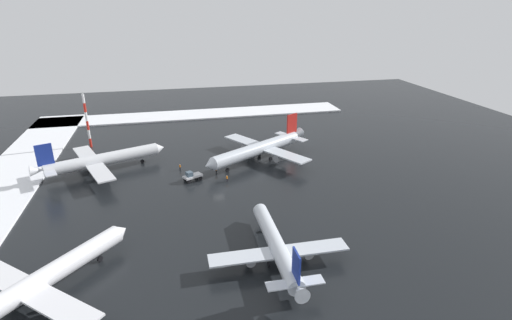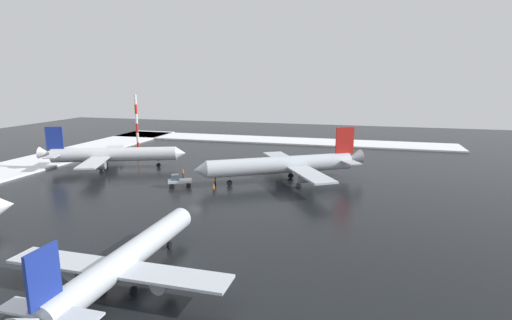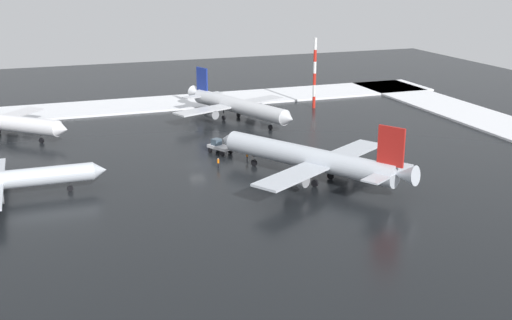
% 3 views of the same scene
% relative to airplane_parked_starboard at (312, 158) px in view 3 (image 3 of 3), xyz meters
% --- Properties ---
extents(ground_plane, '(240.00, 240.00, 0.00)m').
position_rel_airplane_parked_starboard_xyz_m(ground_plane, '(14.95, -13.49, -3.58)').
color(ground_plane, black).
extents(snow_bank_far, '(152.00, 16.00, 0.47)m').
position_rel_airplane_parked_starboard_xyz_m(snow_bank_far, '(14.95, -63.49, -3.35)').
color(snow_bank_far, white).
rests_on(snow_bank_far, ground_plane).
extents(airplane_parked_starboard, '(28.00, 32.69, 10.83)m').
position_rel_airplane_parked_starboard_xyz_m(airplane_parked_starboard, '(0.00, 0.00, 0.00)').
color(airplane_parked_starboard, silver).
rests_on(airplane_parked_starboard, ground_plane).
extents(airplane_foreground_jet, '(28.57, 23.62, 8.51)m').
position_rel_airplane_parked_starboard_xyz_m(airplane_foreground_jet, '(45.31, -7.58, -0.77)').
color(airplane_foreground_jet, silver).
rests_on(airplane_foreground_jet, ground_plane).
extents(airplane_distant_tail, '(27.41, 32.39, 10.03)m').
position_rel_airplane_parked_starboard_xyz_m(airplane_distant_tail, '(-1.35, -41.78, -0.27)').
color(airplane_distant_tail, silver).
rests_on(airplane_distant_tail, ground_plane).
extents(pushback_tug, '(4.04, 5.10, 2.50)m').
position_rel_airplane_parked_starboard_xyz_m(pushback_tug, '(9.37, -19.32, -2.30)').
color(pushback_tug, silver).
rests_on(pushback_tug, ground_plane).
extents(ground_crew_near_tug, '(0.36, 0.36, 1.71)m').
position_rel_airplane_parked_starboard_xyz_m(ground_crew_near_tug, '(2.08, -21.90, -2.61)').
color(ground_crew_near_tug, black).
rests_on(ground_crew_near_tug, ground_plane).
extents(ground_crew_by_nose_gear, '(0.36, 0.36, 1.71)m').
position_rel_airplane_parked_starboard_xyz_m(ground_crew_by_nose_gear, '(6.27, -12.86, -2.61)').
color(ground_crew_by_nose_gear, black).
rests_on(ground_crew_by_nose_gear, ground_plane).
extents(ground_crew_beside_wing, '(0.36, 0.36, 1.71)m').
position_rel_airplane_parked_starboard_xyz_m(ground_crew_beside_wing, '(12.02, -10.96, -2.61)').
color(ground_crew_beside_wing, black).
rests_on(ground_crew_beside_wing, ground_plane).
extents(antenna_mast, '(0.70, 0.70, 16.37)m').
position_rel_airplane_parked_starboard_xyz_m(antenna_mast, '(-22.29, -47.60, 4.61)').
color(antenna_mast, red).
rests_on(antenna_mast, ground_plane).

